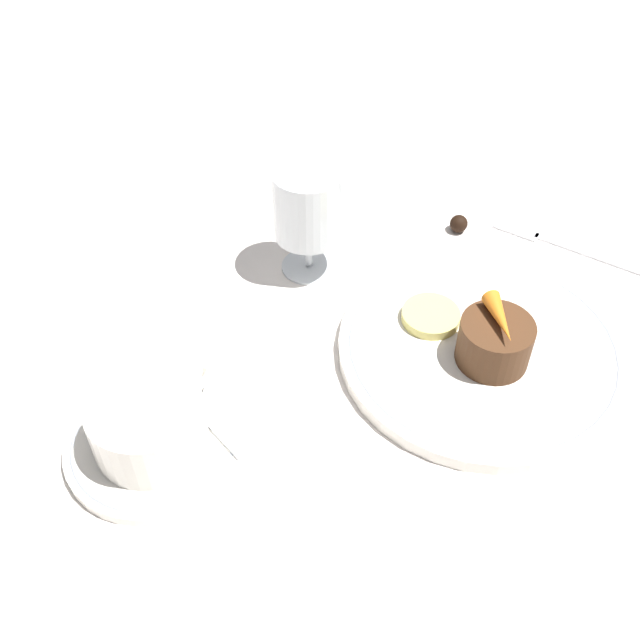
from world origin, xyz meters
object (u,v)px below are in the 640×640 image
Objects in this scene: coffee_cup at (148,422)px; wine_glass at (308,209)px; fork at (556,242)px; dessert_cake at (495,342)px; dinner_plate at (481,349)px.

wine_glass reaches higher than coffee_cup.
dessert_cake reaches higher than fork.
wine_glass is 1.81× the size of dessert_cake.
fork is at bearing 2.97° from dinner_plate.
dessert_cake is (-0.01, -0.22, -0.04)m from wine_glass.
coffee_cup reaches higher than dessert_cake.
dessert_cake is at bearing -126.48° from dinner_plate.
fork is (0.19, -0.20, -0.07)m from wine_glass.
fork is at bearing 6.84° from dessert_cake.
coffee_cup is 0.31m from dessert_cake.
dinner_plate is 0.20m from fork.
dinner_plate is 2.22× the size of wine_glass.
coffee_cup is at bearing 160.56° from fork.
fork is (0.46, -0.16, -0.03)m from coffee_cup.
dinner_plate is 0.22m from wine_glass.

